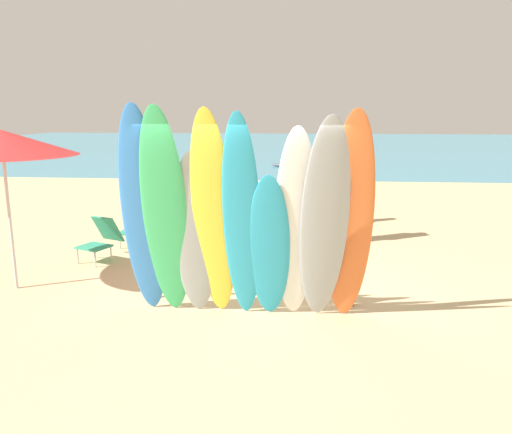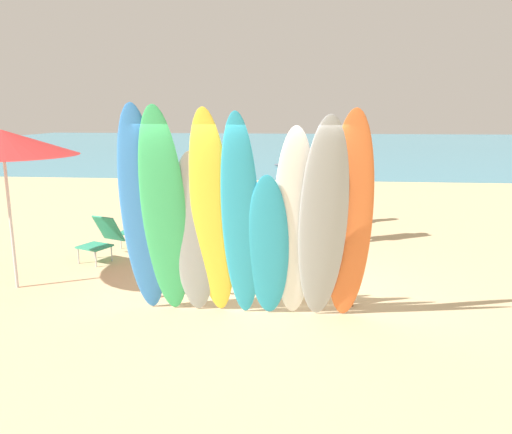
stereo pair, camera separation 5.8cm
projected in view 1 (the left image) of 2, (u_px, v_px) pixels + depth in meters
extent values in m
plane|color=tan|center=(283.00, 176.00, 20.67)|extent=(60.00, 60.00, 0.00)
cube|color=teal|center=(292.00, 145.00, 38.80)|extent=(60.00, 40.00, 0.02)
cylinder|color=brown|center=(148.00, 279.00, 7.10)|extent=(0.07, 0.07, 0.58)
cylinder|color=brown|center=(352.00, 286.00, 6.84)|extent=(0.07, 0.07, 0.58)
cylinder|color=brown|center=(248.00, 262.00, 6.91)|extent=(3.00, 0.06, 0.06)
ellipsoid|color=#337AD1|center=(143.00, 214.00, 6.26)|extent=(0.58, 0.72, 2.76)
ellipsoid|color=#38B266|center=(165.00, 216.00, 6.20)|extent=(0.58, 0.74, 2.74)
ellipsoid|color=#999EA3|center=(195.00, 235.00, 6.31)|extent=(0.60, 0.60, 2.20)
ellipsoid|color=yellow|center=(213.00, 218.00, 6.14)|extent=(0.58, 0.83, 2.71)
ellipsoid|color=#289EC6|center=(242.00, 221.00, 6.04)|extent=(0.48, 0.85, 2.66)
ellipsoid|color=#289EC6|center=(269.00, 249.00, 6.18)|extent=(0.52, 0.66, 1.94)
ellipsoid|color=white|center=(295.00, 228.00, 6.06)|extent=(0.55, 0.84, 2.50)
ellipsoid|color=#999EA3|center=(324.00, 225.00, 5.94)|extent=(0.66, 0.99, 2.63)
ellipsoid|color=orange|center=(350.00, 220.00, 6.06)|extent=(0.58, 0.67, 2.69)
cylinder|color=brown|center=(183.00, 213.00, 11.17)|extent=(0.12, 0.12, 0.79)
cylinder|color=brown|center=(193.00, 211.00, 11.43)|extent=(0.12, 0.12, 0.79)
cube|color=orange|center=(188.00, 198.00, 11.23)|extent=(0.42, 0.26, 0.19)
cube|color=#2D4CB2|center=(187.00, 182.00, 11.15)|extent=(0.39, 0.46, 0.62)
sphere|color=brown|center=(187.00, 163.00, 11.06)|extent=(0.22, 0.22, 0.22)
cylinder|color=brown|center=(179.00, 181.00, 10.94)|extent=(0.10, 0.10, 0.55)
cylinder|color=brown|center=(195.00, 179.00, 11.35)|extent=(0.10, 0.10, 0.55)
cylinder|color=brown|center=(341.00, 209.00, 11.78)|extent=(0.11, 0.11, 0.75)
cylinder|color=brown|center=(328.00, 209.00, 11.72)|extent=(0.11, 0.11, 0.75)
cube|color=black|center=(335.00, 196.00, 11.68)|extent=(0.40, 0.25, 0.18)
cube|color=#B23399|center=(336.00, 181.00, 11.61)|extent=(0.43, 0.31, 0.59)
sphere|color=brown|center=(336.00, 164.00, 11.52)|extent=(0.21, 0.21, 0.21)
cylinder|color=brown|center=(346.00, 179.00, 11.65)|extent=(0.09, 0.09, 0.52)
cylinder|color=brown|center=(325.00, 180.00, 11.55)|extent=(0.09, 0.09, 0.52)
cylinder|color=tan|center=(344.00, 222.00, 10.21)|extent=(0.12, 0.12, 0.82)
cylinder|color=tan|center=(360.00, 223.00, 10.15)|extent=(0.12, 0.12, 0.82)
cube|color=black|center=(353.00, 206.00, 10.11)|extent=(0.44, 0.27, 0.20)
cube|color=black|center=(353.00, 187.00, 10.03)|extent=(0.44, 0.25, 0.64)
sphere|color=tan|center=(354.00, 165.00, 9.94)|extent=(0.23, 0.23, 0.23)
cylinder|color=tan|center=(340.00, 185.00, 10.07)|extent=(0.10, 0.10, 0.57)
cylinder|color=tan|center=(367.00, 186.00, 9.98)|extent=(0.10, 0.10, 0.57)
cylinder|color=#B7B7BC|center=(78.00, 256.00, 8.75)|extent=(0.02, 0.02, 0.28)
cylinder|color=#B7B7BC|center=(95.00, 260.00, 8.56)|extent=(0.02, 0.02, 0.28)
cylinder|color=#B7B7BC|center=(94.00, 251.00, 9.08)|extent=(0.02, 0.02, 0.28)
cylinder|color=#B7B7BC|center=(111.00, 254.00, 8.89)|extent=(0.02, 0.02, 0.28)
cube|color=#2D9370|center=(94.00, 247.00, 8.79)|extent=(0.63, 0.61, 0.03)
cube|color=#2D9370|center=(108.00, 229.00, 9.05)|extent=(0.58, 0.47, 0.49)
cylinder|color=#B7B7BC|center=(120.00, 242.00, 9.71)|extent=(0.02, 0.02, 0.28)
cylinder|color=#B7B7BC|center=(141.00, 242.00, 9.67)|extent=(0.02, 0.02, 0.28)
cylinder|color=#B7B7BC|center=(126.00, 237.00, 10.08)|extent=(0.02, 0.02, 0.28)
cylinder|color=#B7B7BC|center=(147.00, 238.00, 10.04)|extent=(0.02, 0.02, 0.28)
cube|color=#2D9370|center=(133.00, 232.00, 9.84)|extent=(0.50, 0.45, 0.03)
cube|color=#2D9370|center=(137.00, 215.00, 10.09)|extent=(0.50, 0.21, 0.53)
cylinder|color=silver|center=(9.00, 215.00, 7.34)|extent=(0.04, 0.04, 2.29)
cone|color=red|center=(2.00, 143.00, 7.12)|extent=(2.12, 2.12, 0.37)
ellipsoid|color=#4C515B|center=(302.00, 166.00, 23.42)|extent=(3.05, 1.32, 0.24)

